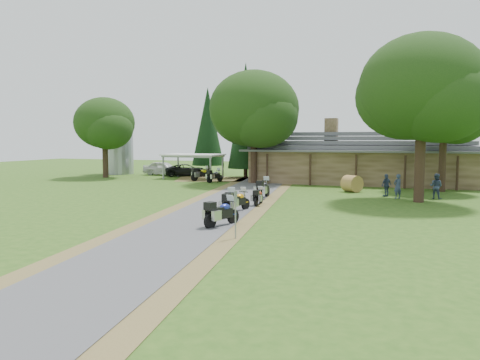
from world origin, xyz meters
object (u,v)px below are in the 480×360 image
(lodge, at_px, (361,157))
(motorcycle_carport_a, at_px, (202,173))
(motorcycle_row_e, at_px, (264,188))
(carport, at_px, (193,166))
(car_white_sedan, at_px, (163,167))
(motorcycle_carport_b, at_px, (215,175))
(motorcycle_row_a, at_px, (222,212))
(hay_bale, at_px, (352,184))
(motorcycle_row_b, at_px, (229,202))
(motorcycle_row_c, at_px, (238,200))
(silo, at_px, (118,145))
(motorcycle_row_d, at_px, (259,196))
(car_dark_suv, at_px, (187,167))

(lodge, height_order, motorcycle_carport_a, lodge)
(lodge, bearing_deg, motorcycle_row_e, -110.20)
(motorcycle_row_e, height_order, motorcycle_carport_a, motorcycle_carport_a)
(lodge, bearing_deg, carport, -176.65)
(car_white_sedan, relative_size, motorcycle_carport_a, 2.80)
(motorcycle_carport_b, bearing_deg, motorcycle_row_a, -138.70)
(motorcycle_row_a, height_order, hay_bale, motorcycle_row_a)
(motorcycle_row_b, bearing_deg, hay_bale, -30.08)
(motorcycle_row_b, relative_size, motorcycle_row_c, 1.09)
(carport, height_order, hay_bale, carport)
(hay_bale, bearing_deg, carport, 156.48)
(hay_bale, bearing_deg, silo, 159.85)
(hay_bale, bearing_deg, motorcycle_row_d, -116.55)
(motorcycle_row_e, height_order, hay_bale, motorcycle_row_e)
(motorcycle_carport_b, bearing_deg, motorcycle_row_e, -124.00)
(silo, bearing_deg, car_white_sedan, -0.85)
(motorcycle_row_a, relative_size, motorcycle_row_e, 0.97)
(carport, distance_m, motorcycle_row_d, 21.09)
(motorcycle_row_d, bearing_deg, silo, 46.35)
(motorcycle_row_b, height_order, motorcycle_carport_a, motorcycle_carport_a)
(car_white_sedan, relative_size, car_dark_suv, 1.13)
(carport, relative_size, motorcycle_carport_b, 3.01)
(car_dark_suv, bearing_deg, hay_bale, -140.96)
(lodge, distance_m, motorcycle_row_b, 23.01)
(car_dark_suv, height_order, motorcycle_carport_a, car_dark_suv)
(lodge, distance_m, motorcycle_row_d, 18.67)
(motorcycle_carport_a, bearing_deg, car_white_sedan, 89.01)
(carport, xyz_separation_m, car_white_sedan, (-5.15, 2.85, -0.29))
(motorcycle_row_a, relative_size, motorcycle_carport_b, 1.05)
(carport, relative_size, motorcycle_carport_a, 2.78)
(motorcycle_carport_a, xyz_separation_m, hay_bale, (15.21, -5.14, -0.08))
(car_white_sedan, bearing_deg, motorcycle_carport_b, -126.28)
(motorcycle_carport_b, bearing_deg, motorcycle_row_d, -129.69)
(silo, height_order, hay_bale, silo)
(motorcycle_row_e, bearing_deg, silo, 55.79)
(carport, relative_size, motorcycle_row_e, 2.79)
(hay_bale, bearing_deg, car_dark_suv, 152.55)
(motorcycle_row_b, bearing_deg, motorcycle_row_c, -7.72)
(motorcycle_row_e, bearing_deg, carport, 42.47)
(motorcycle_row_d, bearing_deg, car_white_sedan, 38.06)
(silo, distance_m, motorcycle_row_a, 36.60)
(motorcycle_row_d, bearing_deg, hay_bale, -30.12)
(lodge, distance_m, motorcycle_row_a, 25.81)
(motorcycle_row_b, height_order, motorcycle_carport_b, motorcycle_row_b)
(motorcycle_row_b, distance_m, motorcycle_row_e, 7.90)
(car_dark_suv, xyz_separation_m, motorcycle_row_a, (14.89, -26.87, -0.31))
(car_white_sedan, distance_m, motorcycle_row_e, 23.55)
(carport, xyz_separation_m, motorcycle_carport_b, (3.87, -3.43, -0.61))
(car_dark_suv, bearing_deg, motorcycle_row_e, -162.86)
(car_white_sedan, relative_size, motorcycle_carport_b, 3.04)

